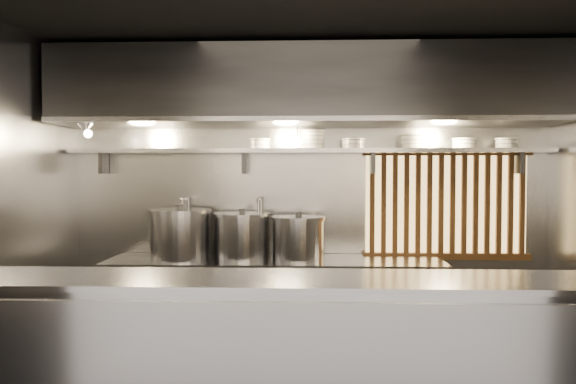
# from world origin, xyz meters

# --- Properties ---
(ceiling) EXTENTS (4.50, 4.50, 0.00)m
(ceiling) POSITION_xyz_m (0.00, 0.00, 2.80)
(ceiling) COLOR black
(ceiling) RESTS_ON wall_back
(wall_back) EXTENTS (4.50, 0.00, 4.50)m
(wall_back) POSITION_xyz_m (0.00, 1.50, 1.40)
(wall_back) COLOR gray
(wall_back) RESTS_ON floor
(serving_counter) EXTENTS (4.50, 0.56, 1.13)m
(serving_counter) POSITION_xyz_m (0.00, -0.96, 0.57)
(serving_counter) COLOR #9D9DA2
(serving_counter) RESTS_ON floor
(cooking_bench) EXTENTS (3.00, 0.70, 0.90)m
(cooking_bench) POSITION_xyz_m (-0.30, 1.13, 0.45)
(cooking_bench) COLOR #9D9DA2
(cooking_bench) RESTS_ON floor
(bowl_shelf) EXTENTS (4.40, 0.34, 0.04)m
(bowl_shelf) POSITION_xyz_m (0.00, 1.32, 1.88)
(bowl_shelf) COLOR #9D9DA2
(bowl_shelf) RESTS_ON wall_back
(exhaust_hood) EXTENTS (4.40, 0.81, 0.65)m
(exhaust_hood) POSITION_xyz_m (0.00, 1.10, 2.42)
(exhaust_hood) COLOR #2D2D30
(exhaust_hood) RESTS_ON ceiling
(wood_screen) EXTENTS (1.56, 0.09, 1.04)m
(wood_screen) POSITION_xyz_m (1.30, 1.45, 1.38)
(wood_screen) COLOR #FFCF72
(wood_screen) RESTS_ON wall_back
(faucet_left) EXTENTS (0.04, 0.30, 0.50)m
(faucet_left) POSITION_xyz_m (-1.15, 1.37, 1.31)
(faucet_left) COLOR silver
(faucet_left) RESTS_ON wall_back
(faucet_right) EXTENTS (0.04, 0.30, 0.50)m
(faucet_right) POSITION_xyz_m (-0.45, 1.37, 1.31)
(faucet_right) COLOR silver
(faucet_right) RESTS_ON wall_back
(heat_lamp) EXTENTS (0.25, 0.35, 0.20)m
(heat_lamp) POSITION_xyz_m (-1.90, 0.85, 2.07)
(heat_lamp) COLOR #9D9DA2
(heat_lamp) RESTS_ON exhaust_hood
(pendant_bulb) EXTENTS (0.09, 0.09, 0.19)m
(pendant_bulb) POSITION_xyz_m (-0.10, 1.20, 1.96)
(pendant_bulb) COLOR #2D2D30
(pendant_bulb) RESTS_ON exhaust_hood
(stock_pot_left) EXTENTS (0.68, 0.68, 0.45)m
(stock_pot_left) POSITION_xyz_m (-0.60, 1.16, 1.11)
(stock_pot_left) COLOR #9D9DA2
(stock_pot_left) RESTS_ON cooking_bench
(stock_pot_mid) EXTENTS (0.67, 0.67, 0.49)m
(stock_pot_mid) POSITION_xyz_m (-1.15, 1.10, 1.13)
(stock_pot_mid) COLOR #9D9DA2
(stock_pot_mid) RESTS_ON cooking_bench
(stock_pot_right) EXTENTS (0.54, 0.54, 0.43)m
(stock_pot_right) POSITION_xyz_m (-0.08, 1.11, 1.10)
(stock_pot_right) COLOR #9D9DA2
(stock_pot_right) RESTS_ON cooking_bench
(bowl_stack_0) EXTENTS (0.20, 0.20, 0.09)m
(bowl_stack_0) POSITION_xyz_m (-0.45, 1.32, 1.95)
(bowl_stack_0) COLOR white
(bowl_stack_0) RESTS_ON bowl_shelf
(bowl_stack_1) EXTENTS (0.23, 0.23, 0.17)m
(bowl_stack_1) POSITION_xyz_m (0.04, 1.32, 1.98)
(bowl_stack_1) COLOR white
(bowl_stack_1) RESTS_ON bowl_shelf
(bowl_stack_2) EXTENTS (0.22, 0.22, 0.09)m
(bowl_stack_2) POSITION_xyz_m (0.42, 1.32, 1.95)
(bowl_stack_2) COLOR white
(bowl_stack_2) RESTS_ON bowl_shelf
(bowl_stack_3) EXTENTS (0.21, 0.21, 0.13)m
(bowl_stack_3) POSITION_xyz_m (0.95, 1.32, 1.97)
(bowl_stack_3) COLOR white
(bowl_stack_3) RESTS_ON bowl_shelf
(bowl_stack_4) EXTENTS (0.22, 0.22, 0.09)m
(bowl_stack_4) POSITION_xyz_m (1.42, 1.32, 1.95)
(bowl_stack_4) COLOR white
(bowl_stack_4) RESTS_ON bowl_shelf
(bowl_stack_5) EXTENTS (0.21, 0.21, 0.09)m
(bowl_stack_5) POSITION_xyz_m (1.81, 1.32, 1.95)
(bowl_stack_5) COLOR white
(bowl_stack_5) RESTS_ON bowl_shelf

